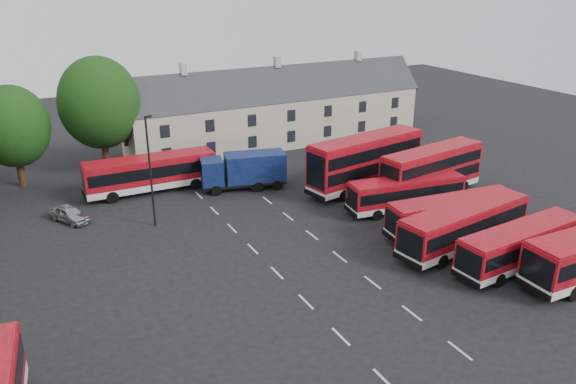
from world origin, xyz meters
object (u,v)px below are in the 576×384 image
bus_dd_south (432,169)px  box_truck (245,169)px  lamppost (150,169)px  silver_car (69,214)px

bus_dd_south → box_truck: bus_dd_south is taller
lamppost → silver_car: bearing=145.6°
bus_dd_south → lamppost: bearing=159.3°
silver_car → bus_dd_south: bearing=-47.0°
bus_dd_south → box_truck: size_ratio=1.37×
bus_dd_south → silver_car: 31.15m
box_truck → lamppost: (-9.66, -4.31, 2.88)m
bus_dd_south → silver_car: size_ratio=2.91×
bus_dd_south → lamppost: lamppost is taller
box_truck → lamppost: bearing=-142.5°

